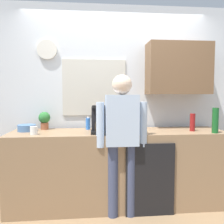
{
  "coord_description": "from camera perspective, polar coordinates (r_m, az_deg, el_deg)",
  "views": [
    {
      "loc": [
        -0.35,
        -2.53,
        1.39
      ],
      "look_at": [
        -0.09,
        0.25,
        1.17
      ],
      "focal_mm": 37.25,
      "sensor_mm": 36.0,
      "label": 1
    }
  ],
  "objects": [
    {
      "name": "person_at_sink",
      "position": [
        2.6,
        2.43,
        -5.33
      ],
      "size": [
        0.57,
        0.22,
        1.6
      ],
      "rotation": [
        0.0,
        0.0,
        -0.16
      ],
      "color": "#3F4766",
      "rests_on": "ground_plane"
    },
    {
      "name": "coffee_maker",
      "position": [
        2.74,
        -3.15,
        -2.15
      ],
      "size": [
        0.2,
        0.2,
        0.33
      ],
      "color": "black",
      "rests_on": "kitchen_counter"
    },
    {
      "name": "dishwasher_panel",
      "position": [
        2.77,
        9.36,
        -16.18
      ],
      "size": [
        0.56,
        0.02,
        0.83
      ],
      "primitive_type": "cube",
      "color": "black",
      "rests_on": "ground_plane"
    },
    {
      "name": "mixing_bowl",
      "position": [
        3.08,
        -20.19,
        -3.69
      ],
      "size": [
        0.22,
        0.22,
        0.08
      ],
      "primitive_type": "cylinder",
      "color": "#4C72A5",
      "rests_on": "kitchen_counter"
    },
    {
      "name": "dish_soap",
      "position": [
        3.04,
        -5.91,
        -2.83
      ],
      "size": [
        0.06,
        0.06,
        0.18
      ],
      "color": "blue",
      "rests_on": "kitchen_counter"
    },
    {
      "name": "bottle_amber_beer",
      "position": [
        2.74,
        2.62,
        -2.83
      ],
      "size": [
        0.06,
        0.06,
        0.23
      ],
      "primitive_type": "cylinder",
      "color": "brown",
      "rests_on": "kitchen_counter"
    },
    {
      "name": "potted_plant",
      "position": [
        3.15,
        -16.25,
        -1.74
      ],
      "size": [
        0.15,
        0.15,
        0.23
      ],
      "color": "#9E5638",
      "rests_on": "kitchen_counter"
    },
    {
      "name": "bottle_green_wine",
      "position": [
        3.0,
        24.02,
        -1.9
      ],
      "size": [
        0.07,
        0.07,
        0.3
      ],
      "primitive_type": "cylinder",
      "color": "#195923",
      "rests_on": "kitchen_counter"
    },
    {
      "name": "bottle_red_vinegar",
      "position": [
        3.06,
        19.15,
        -2.39
      ],
      "size": [
        0.06,
        0.06,
        0.22
      ],
      "primitive_type": "cylinder",
      "color": "maroon",
      "rests_on": "kitchen_counter"
    },
    {
      "name": "back_wall_assembly",
      "position": [
        3.27,
        2.68,
        4.01
      ],
      "size": [
        4.25,
        0.42,
        2.6
      ],
      "color": "silver",
      "rests_on": "ground_plane"
    },
    {
      "name": "ground_plane",
      "position": [
        2.91,
        2.36,
        -24.06
      ],
      "size": [
        8.0,
        8.0,
        0.0
      ],
      "primitive_type": "plane",
      "color": "#8C6D4C"
    },
    {
      "name": "cup_white_mug",
      "position": [
        2.78,
        -18.65,
        -4.33
      ],
      "size": [
        0.08,
        0.08,
        0.1
      ],
      "primitive_type": "cylinder",
      "color": "white",
      "rests_on": "kitchen_counter"
    },
    {
      "name": "kitchen_counter",
      "position": [
        3.0,
        1.6,
        -13.51
      ],
      "size": [
        2.65,
        0.64,
        0.93
      ],
      "primitive_type": "cube",
      "color": "#937251",
      "rests_on": "ground_plane"
    }
  ]
}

